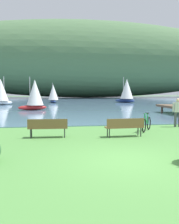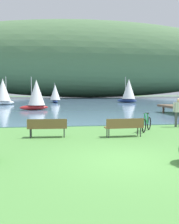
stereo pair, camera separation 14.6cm
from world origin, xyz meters
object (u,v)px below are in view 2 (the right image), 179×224
Objects in this scene: sailboat_nearest_to_shore at (55,93)px; sailboat_far_off at (36,94)px; person_at_shoreline at (178,111)px; sailboat_toward_hillside at (3,91)px; park_bench_further_along at (47,126)px; sailboat_mid_bay at (128,90)px; park_bench_near_camera at (124,126)px; bicycle_leaning_near_bench at (147,124)px.

sailboat_far_off reaches higher than sailboat_nearest_to_shore.
person_at_shoreline is 31.33m from sailboat_nearest_to_shore.
sailboat_nearest_to_shore is at bearing 83.53° from sailboat_far_off.
sailboat_toward_hillside is (-15.28, 24.53, 1.08)m from person_at_shoreline.
sailboat_far_off is (5.77, -10.52, -0.30)m from sailboat_toward_hillside.
sailboat_toward_hillside reaches higher than park_bench_further_along.
park_bench_further_along is at bearing -112.17° from sailboat_mid_bay.
sailboat_toward_hillside reaches higher than park_bench_near_camera.
sailboat_mid_bay is at bearing 75.66° from bicycle_leaning_near_bench.
sailboat_mid_bay is at bearing -3.36° from sailboat_nearest_to_shore.
bicycle_leaning_near_bench is (5.17, 1.19, -0.12)m from park_bench_further_along.
sailboat_mid_bay is at bearing 13.73° from sailboat_toward_hillside.
sailboat_far_off is (-5.49, 16.73, 1.24)m from park_bench_near_camera.
park_bench_near_camera is 1.22× the size of bicycle_leaning_near_bench.
bicycle_leaning_near_bench is at bearing 42.30° from park_bench_near_camera.
person_at_shoreline reaches higher than park_bench_near_camera.
sailboat_far_off reaches higher than person_at_shoreline.
park_bench_near_camera is at bearing -137.70° from bicycle_leaning_near_bench.
sailboat_toward_hillside is (-20.77, -5.07, -0.17)m from sailboat_mid_bay.
park_bench_further_along is at bearing -89.85° from sailboat_nearest_to_shore.
sailboat_nearest_to_shore is 0.97× the size of sailboat_far_off.
park_bench_further_along is at bearing -74.03° from sailboat_toward_hillside.
sailboat_nearest_to_shore is 0.83× the size of sailboat_toward_hillside.
bicycle_leaning_near_bench reaches higher than park_bench_near_camera.
sailboat_nearest_to_shore is 13.17m from sailboat_mid_bay.
bicycle_leaning_near_bench is 28.86m from sailboat_toward_hillside.
sailboat_nearest_to_shore reaches higher than person_at_shoreline.
sailboat_nearest_to_shore is at bearing 104.13° from person_at_shoreline.
sailboat_mid_bay is 1.09× the size of sailboat_toward_hillside.
bicycle_leaning_near_bench reaches higher than park_bench_further_along.
park_bench_near_camera is at bearing -71.83° from sailboat_far_off.
sailboat_far_off is (-9.50, 14.01, 0.78)m from person_at_shoreline.
park_bench_further_along is at bearing 175.36° from park_bench_near_camera.
sailboat_mid_bay reaches higher than sailboat_nearest_to_shore.
sailboat_mid_bay reaches higher than sailboat_far_off.
park_bench_further_along is 7.95m from person_at_shoreline.
person_at_shoreline is (2.39, 1.24, 0.58)m from bicycle_leaning_near_bench.
person_at_shoreline is (7.56, 2.43, 0.46)m from park_bench_further_along.
park_bench_further_along is 16.60m from sailboat_far_off.
sailboat_toward_hillside is (-11.26, 27.24, 1.54)m from park_bench_near_camera.
park_bench_further_along is 34.63m from sailboat_mid_bay.
park_bench_further_along is 0.51× the size of sailboat_nearest_to_shore.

